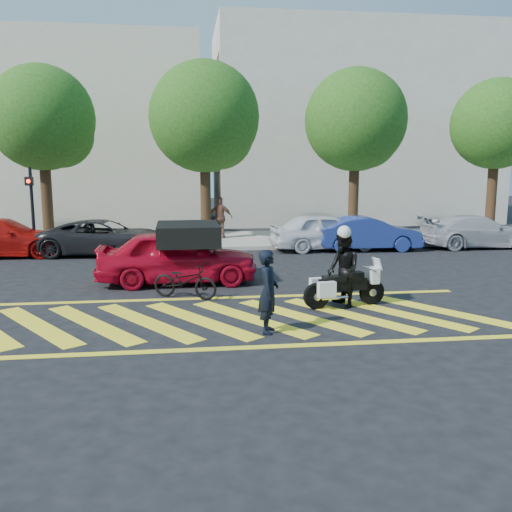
{
  "coord_description": "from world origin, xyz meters",
  "views": [
    {
      "loc": [
        -0.82,
        -11.22,
        3.24
      ],
      "look_at": [
        0.86,
        1.85,
        1.05
      ],
      "focal_mm": 38.0,
      "sensor_mm": 36.0,
      "label": 1
    }
  ],
  "objects": [
    {
      "name": "parked_left",
      "position": [
        -7.47,
        9.2,
        0.69
      ],
      "size": [
        4.82,
        2.05,
        1.39
      ],
      "primitive_type": "imported",
      "rotation": [
        0.0,
        0.0,
        1.59
      ],
      "color": "#AE0E0A",
      "rests_on": "ground"
    },
    {
      "name": "tree_far_right",
      "position": [
        13.13,
        12.06,
        4.94
      ],
      "size": [
        4.0,
        4.0,
        7.1
      ],
      "color": "black",
      "rests_on": "ground"
    },
    {
      "name": "parked_mid_right",
      "position": [
        4.5,
        9.2,
        0.72
      ],
      "size": [
        4.41,
        2.16,
        1.45
      ],
      "primitive_type": "imported",
      "rotation": [
        0.0,
        0.0,
        1.68
      ],
      "color": "silver",
      "rests_on": "ground"
    },
    {
      "name": "officer_moto",
      "position": [
        2.75,
        0.7,
        0.88
      ],
      "size": [
        0.8,
        0.95,
        1.76
      ],
      "primitive_type": "imported",
      "rotation": [
        0.0,
        0.0,
        -1.4
      ],
      "color": "black",
      "rests_on": "ground"
    },
    {
      "name": "pedestrian_right",
      "position": [
        0.64,
        12.16,
        1.05
      ],
      "size": [
        1.13,
        0.7,
        1.79
      ],
      "primitive_type": "imported",
      "rotation": [
        0.0,
        0.0,
        2.87
      ],
      "color": "brown",
      "rests_on": "sidewalk"
    },
    {
      "name": "ground",
      "position": [
        0.0,
        0.0,
        0.0
      ],
      "size": [
        90.0,
        90.0,
        0.0
      ],
      "primitive_type": "plane",
      "color": "black",
      "rests_on": "ground"
    },
    {
      "name": "red_convertible",
      "position": [
        -1.1,
        3.81,
        0.75
      ],
      "size": [
        4.45,
        1.86,
        1.5
      ],
      "primitive_type": "imported",
      "rotation": [
        0.0,
        0.0,
        1.59
      ],
      "color": "#B7081F",
      "rests_on": "ground"
    },
    {
      "name": "tree_left",
      "position": [
        -6.37,
        12.06,
        4.99
      ],
      "size": [
        4.2,
        4.2,
        7.26
      ],
      "color": "black",
      "rests_on": "ground"
    },
    {
      "name": "parked_mid_left",
      "position": [
        -3.84,
        9.11,
        0.65
      ],
      "size": [
        4.9,
        2.68,
        1.3
      ],
      "primitive_type": "imported",
      "rotation": [
        0.0,
        0.0,
        1.46
      ],
      "color": "black",
      "rests_on": "ground"
    },
    {
      "name": "tree_right",
      "position": [
        6.63,
        12.06,
        5.05
      ],
      "size": [
        4.4,
        4.4,
        7.41
      ],
      "color": "black",
      "rests_on": "ground"
    },
    {
      "name": "parked_right",
      "position": [
        6.16,
        8.89,
        0.66
      ],
      "size": [
        4.04,
        1.51,
        1.32
      ],
      "primitive_type": "imported",
      "rotation": [
        0.0,
        0.0,
        1.54
      ],
      "color": "navy",
      "rests_on": "ground"
    },
    {
      "name": "police_motorcycle",
      "position": [
        2.76,
        0.7,
        0.48
      ],
      "size": [
        2.01,
        0.77,
        0.89
      ],
      "rotation": [
        0.0,
        0.0,
        0.17
      ],
      "color": "black",
      "rests_on": "ground"
    },
    {
      "name": "bicycle",
      "position": [
        -0.9,
        2.0,
        0.44
      ],
      "size": [
        1.78,
        1.26,
        0.89
      ],
      "primitive_type": "imported",
      "rotation": [
        0.0,
        0.0,
        1.12
      ],
      "color": "black",
      "rests_on": "ground"
    },
    {
      "name": "parked_far_right",
      "position": [
        10.7,
        9.05,
        0.65
      ],
      "size": [
        4.51,
        1.84,
        1.31
      ],
      "primitive_type": "imported",
      "rotation": [
        0.0,
        0.0,
        1.57
      ],
      "color": "#A5A6AC",
      "rests_on": "ground"
    },
    {
      "name": "tree_center",
      "position": [
        0.13,
        12.06,
        5.1
      ],
      "size": [
        4.6,
        4.6,
        7.56
      ],
      "color": "black",
      "rests_on": "ground"
    },
    {
      "name": "building_right",
      "position": [
        9.0,
        21.0,
        5.5
      ],
      "size": [
        16.0,
        8.0,
        11.0
      ],
      "primitive_type": "cube",
      "color": "beige",
      "rests_on": "ground"
    },
    {
      "name": "building_left",
      "position": [
        -8.0,
        21.0,
        5.0
      ],
      "size": [
        16.0,
        8.0,
        10.0
      ],
      "primitive_type": "cube",
      "color": "beige",
      "rests_on": "ground"
    },
    {
      "name": "sidewalk",
      "position": [
        0.0,
        12.0,
        0.07
      ],
      "size": [
        60.0,
        5.0,
        0.15
      ],
      "primitive_type": "cube",
      "color": "#9E998E",
      "rests_on": "ground"
    },
    {
      "name": "signal_pole",
      "position": [
        -6.5,
        9.74,
        1.92
      ],
      "size": [
        0.28,
        0.43,
        3.2
      ],
      "color": "black",
      "rests_on": "ground"
    },
    {
      "name": "officer_bike",
      "position": [
        0.73,
        -1.03,
        0.83
      ],
      "size": [
        0.52,
        0.68,
        1.65
      ],
      "primitive_type": "imported",
      "rotation": [
        0.0,
        0.0,
        1.34
      ],
      "color": "black",
      "rests_on": "ground"
    },
    {
      "name": "crosswalk",
      "position": [
        -0.04,
        0.0,
        0.0
      ],
      "size": [
        12.33,
        4.0,
        0.01
      ],
      "color": "yellow",
      "rests_on": "ground"
    }
  ]
}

